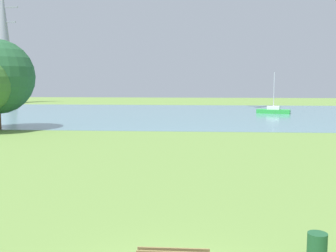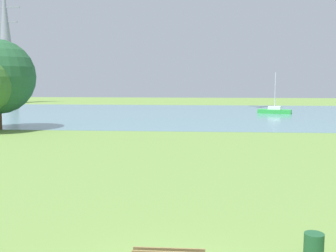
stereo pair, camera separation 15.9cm
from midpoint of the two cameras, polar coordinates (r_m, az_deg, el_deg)
The scene contains 5 objects.
ground_plane at distance 31.97m, azimuth 2.94°, elevation -2.66°, with size 160.00×160.00×0.00m, color olive.
litter_bin at distance 12.80m, azimuth 19.81°, elevation -15.62°, with size 0.56×0.56×0.80m, color #1E512D.
water_surface at distance 59.77m, azimuth 3.51°, elevation 1.69°, with size 140.00×40.00×0.02m, color #5F8C97.
sailboat_green at distance 62.46m, azimuth 14.47°, elevation 2.11°, with size 5.03×2.88×6.08m.
electricity_pylon at distance 92.89m, azimuth -22.00°, elevation 10.64°, with size 6.40×4.40×24.77m.
Camera 1 is at (0.56, -9.55, 5.17)m, focal length 43.51 mm.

